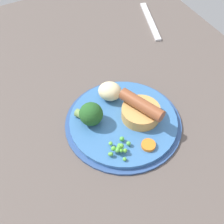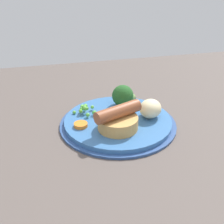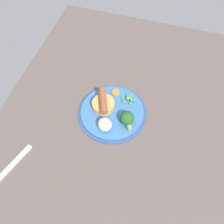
{
  "view_description": "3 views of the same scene",
  "coord_description": "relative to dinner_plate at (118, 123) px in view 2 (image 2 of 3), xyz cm",
  "views": [
    {
      "loc": [
        35.26,
        -19.27,
        54.19
      ],
      "look_at": [
        -0.17,
        -0.65,
        6.34
      ],
      "focal_mm": 50.0,
      "sensor_mm": 36.0,
      "label": 1
    },
    {
      "loc": [
        15.37,
        55.36,
        35.92
      ],
      "look_at": [
        3.01,
        3.12,
        7.31
      ],
      "focal_mm": 50.0,
      "sensor_mm": 36.0,
      "label": 2
    },
    {
      "loc": [
        -43.58,
        -12.4,
        77.45
      ],
      "look_at": [
        -0.08,
        0.83,
        6.1
      ],
      "focal_mm": 40.0,
      "sensor_mm": 36.0,
      "label": 3
    }
  ],
  "objects": [
    {
      "name": "carrot_slice_1",
      "position": [
        7.86,
        1.06,
        1.19
      ],
      "size": [
        3.04,
        3.04,
        0.72
      ],
      "primitive_type": "cylinder",
      "rotation": [
        0.0,
        0.0,
        3.26
      ],
      "color": "orange",
      "rests_on": "dinner_plate"
    },
    {
      "name": "dining_table",
      "position": [
        -1.29,
        -1.22,
        -2.07
      ],
      "size": [
        110.0,
        80.0,
        3.0
      ],
      "primitive_type": "cube",
      "color": "#564C47",
      "rests_on": "ground"
    },
    {
      "name": "pea_pile",
      "position": [
        6.15,
        -4.34,
        1.83
      ],
      "size": [
        4.86,
        5.02,
        1.82
      ],
      "color": "green",
      "rests_on": "dinner_plate"
    },
    {
      "name": "sausage_pudding",
      "position": [
        0.91,
        3.48,
        2.79
      ],
      "size": [
        9.89,
        7.86,
        4.96
      ],
      "rotation": [
        0.0,
        0.0,
        0.39
      ],
      "color": "tan",
      "rests_on": "dinner_plate"
    },
    {
      "name": "broccoli_floret_far",
      "position": [
        -2.7,
        -6.02,
        3.14
      ],
      "size": [
        5.91,
        5.1,
        4.79
      ],
      "rotation": [
        0.0,
        0.0,
        0.58
      ],
      "color": "#235623",
      "rests_on": "dinner_plate"
    },
    {
      "name": "potato_chunk_1",
      "position": [
        -6.8,
        0.43,
        2.75
      ],
      "size": [
        6.63,
        6.7,
        3.82
      ],
      "primitive_type": "ellipsoid",
      "rotation": [
        0.0,
        0.0,
        2.44
      ],
      "color": "beige",
      "rests_on": "dinner_plate"
    },
    {
      "name": "dinner_plate",
      "position": [
        0.0,
        0.0,
        0.0
      ],
      "size": [
        24.06,
        24.06,
        1.4
      ],
      "color": "#2D4C84",
      "rests_on": "dining_table"
    }
  ]
}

